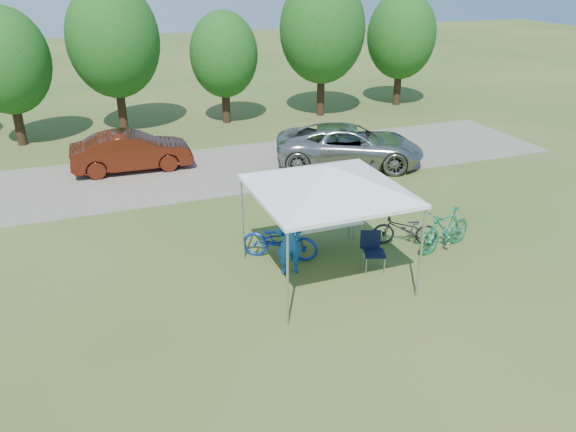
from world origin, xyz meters
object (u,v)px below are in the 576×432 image
at_px(cooler, 315,217).
at_px(sedan, 132,151).
at_px(folding_table, 324,224).
at_px(bike_blue, 280,240).
at_px(bike_green, 445,230).
at_px(cyclist, 289,241).
at_px(minivan, 350,146).
at_px(bike_dark, 405,229).
at_px(folding_chair, 372,247).

bearing_deg(cooler, sedan, 114.20).
distance_m(folding_table, bike_blue, 1.21).
xyz_separation_m(bike_green, sedan, (-6.61, 8.86, 0.15)).
bearing_deg(folding_table, sedan, 115.79).
distance_m(cyclist, minivan, 7.91).
xyz_separation_m(cooler, bike_blue, (-0.93, -0.03, -0.46)).
distance_m(cooler, cyclist, 1.26).
relative_size(bike_dark, sedan, 0.41).
height_order(cyclist, minivan, cyclist).
bearing_deg(bike_green, folding_chair, -98.95).
bearing_deg(minivan, folding_chair, -179.33).
relative_size(cooler, bike_green, 0.29).
relative_size(cyclist, bike_dark, 1.00).
distance_m(folding_chair, cyclist, 1.99).
xyz_separation_m(cyclist, bike_blue, (0.05, 0.75, -0.34)).
bearing_deg(bike_dark, cyclist, -60.85).
bearing_deg(sedan, minivan, -105.27).
distance_m(folding_table, bike_green, 3.04).
xyz_separation_m(bike_blue, bike_dark, (3.23, -0.46, -0.06)).
distance_m(cooler, sedan, 8.55).
relative_size(folding_table, sedan, 0.46).
relative_size(folding_table, cyclist, 1.12).
relative_size(minivan, sedan, 1.27).
bearing_deg(bike_green, bike_blue, -118.80).
distance_m(folding_table, minivan, 6.56).
height_order(bike_dark, minivan, minivan).
bearing_deg(sedan, cooler, -153.93).
relative_size(cooler, bike_dark, 0.32).
height_order(cyclist, bike_dark, cyclist).
relative_size(cyclist, minivan, 0.32).
xyz_separation_m(cooler, minivan, (3.75, 5.56, -0.21)).
distance_m(cyclist, sedan, 8.95).
bearing_deg(folding_chair, bike_dark, 49.24).
distance_m(folding_chair, cooler, 1.62).
distance_m(folding_chair, bike_blue, 2.23).
relative_size(cooler, bike_blue, 0.28).
bearing_deg(cooler, folding_chair, -53.81).
bearing_deg(bike_dark, folding_chair, -36.53).
height_order(bike_green, minivan, minivan).
relative_size(folding_chair, bike_dark, 0.57).
relative_size(cooler, cyclist, 0.32).
height_order(cooler, cyclist, cyclist).
bearing_deg(bike_blue, folding_chair, -91.01).
bearing_deg(cooler, bike_green, -18.83).
xyz_separation_m(cooler, bike_dark, (2.31, -0.50, -0.52)).
distance_m(bike_blue, bike_green, 4.16).
bearing_deg(folding_table, bike_blue, -178.37).
height_order(bike_blue, sedan, sedan).
distance_m(cooler, bike_green, 3.30).
height_order(folding_table, minivan, minivan).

